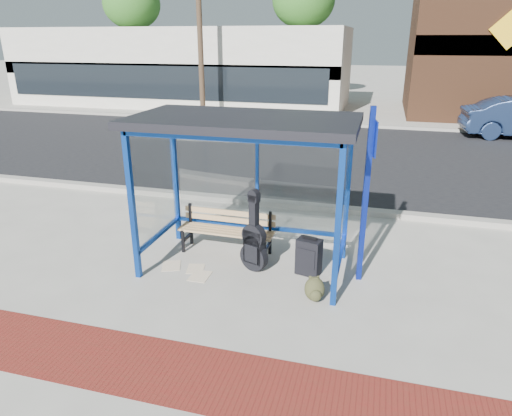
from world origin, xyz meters
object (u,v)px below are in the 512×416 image
(backpack, at_px, (315,290))
(guitar_bag, at_px, (254,243))
(bench, at_px, (227,228))
(suitcase, at_px, (309,257))

(backpack, bearing_deg, guitar_bag, 130.62)
(bench, xyz_separation_m, backpack, (1.69, -1.17, -0.27))
(bench, distance_m, backpack, 2.07)
(suitcase, relative_size, backpack, 1.85)
(bench, xyz_separation_m, suitcase, (1.48, -0.44, -0.14))
(suitcase, distance_m, backpack, 0.77)
(guitar_bag, height_order, suitcase, guitar_bag)
(bench, height_order, suitcase, bench)
(bench, distance_m, guitar_bag, 0.81)
(bench, distance_m, suitcase, 1.55)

